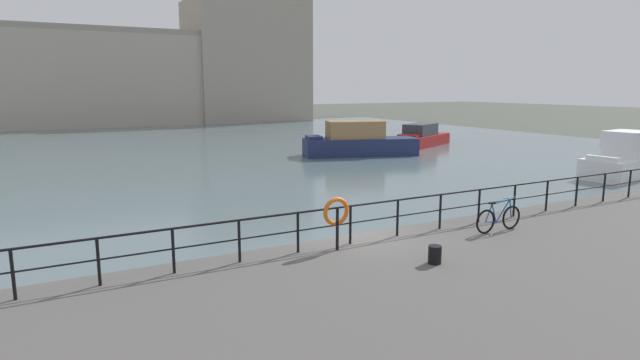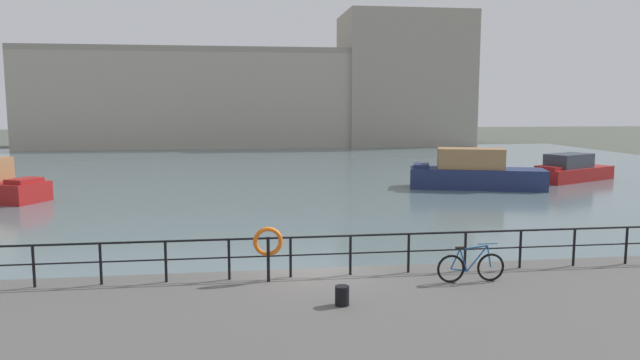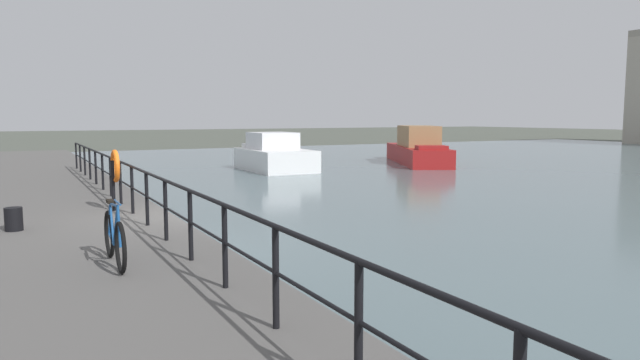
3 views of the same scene
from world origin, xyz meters
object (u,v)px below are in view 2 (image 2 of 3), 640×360
object	(u,v)px
moored_red_daysailer	(571,170)
parked_bicycle	(471,267)
moored_blue_motorboat	(474,173)
mooring_bollard	(342,296)
harbor_building	(302,94)
life_ring_stand	(268,243)

from	to	relation	value
moored_red_daysailer	parked_bicycle	xyz separation A→B (m)	(-17.26, -24.44, 0.47)
moored_red_daysailer	parked_bicycle	size ratio (longest dim) A/B	3.97
moored_blue_motorboat	mooring_bollard	bearing A→B (deg)	78.55
harbor_building	moored_red_daysailer	bearing A→B (deg)	-69.17
parked_bicycle	life_ring_stand	world-z (taller)	life_ring_stand
harbor_building	mooring_bollard	bearing A→B (deg)	-95.39
harbor_building	parked_bicycle	xyz separation A→B (m)	(-2.55, -63.11, -5.42)
harbor_building	parked_bicycle	bearing A→B (deg)	-92.31
mooring_bollard	life_ring_stand	bearing A→B (deg)	126.54
harbor_building	moored_blue_motorboat	world-z (taller)	harbor_building
moored_red_daysailer	harbor_building	bearing A→B (deg)	-95.62
life_ring_stand	parked_bicycle	bearing A→B (deg)	-8.83
parked_bicycle	mooring_bollard	size ratio (longest dim) A/B	4.02
mooring_bollard	parked_bicycle	bearing A→B (deg)	20.10
moored_red_daysailer	mooring_bollard	xyz separation A→B (m)	(-20.78, -25.73, 0.30)
harbor_building	mooring_bollard	xyz separation A→B (m)	(-6.07, -64.40, -5.59)
moored_blue_motorboat	mooring_bollard	size ratio (longest dim) A/B	19.63
parked_bicycle	moored_red_daysailer	bearing A→B (deg)	54.94
moored_blue_motorboat	harbor_building	bearing A→B (deg)	-63.91
mooring_bollard	moored_blue_motorboat	bearing A→B (deg)	61.32
mooring_bollard	life_ring_stand	size ratio (longest dim) A/B	0.31
harbor_building	life_ring_stand	world-z (taller)	harbor_building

